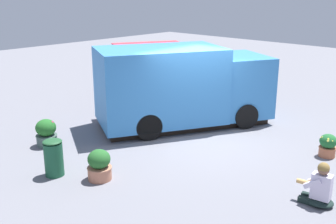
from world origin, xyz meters
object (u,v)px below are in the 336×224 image
person_customer (320,188)px  trash_bin (54,157)px  food_truck (181,88)px  planter_flowering_side (99,165)px  planter_flowering_far (328,145)px  planter_flowering_near (46,133)px

person_customer → trash_bin: (-4.81, -2.77, 0.08)m
person_customer → food_truck: bearing=160.7°
food_truck → planter_flowering_side: bearing=-73.4°
trash_bin → planter_flowering_far: bearing=52.7°
planter_flowering_far → trash_bin: trash_bin is taller
food_truck → planter_flowering_side: food_truck is taller
trash_bin → planter_flowering_side: bearing=32.3°
person_customer → trash_bin: size_ratio=1.05×
food_truck → person_customer: bearing=-19.3°
planter_flowering_side → planter_flowering_near: bearing=174.1°
planter_flowering_side → trash_bin: trash_bin is taller
food_truck → person_customer: food_truck is taller
planter_flowering_far → planter_flowering_side: 5.54m
food_truck → trash_bin: (0.30, -4.56, -0.72)m
planter_flowering_near → planter_flowering_far: (5.67, 4.35, -0.06)m
planter_flowering_far → planter_flowering_side: (-3.06, -4.62, 0.04)m
food_truck → person_customer: size_ratio=6.21×
planter_flowering_far → trash_bin: bearing=-127.3°
food_truck → trash_bin: food_truck is taller
planter_flowering_side → trash_bin: bearing=-147.7°
planter_flowering_near → trash_bin: bearing=-25.9°
planter_flowering_near → planter_flowering_side: size_ratio=1.05×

